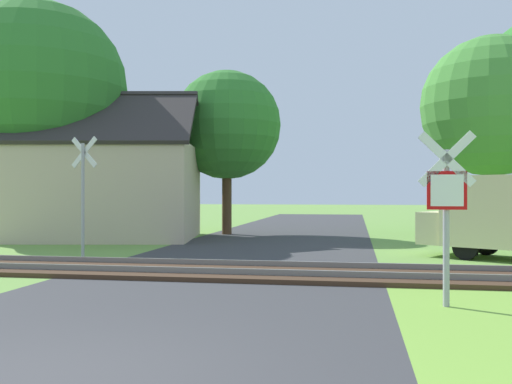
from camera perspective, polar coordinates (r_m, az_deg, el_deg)
name	(u,v)px	position (r m, az deg, el deg)	size (l,w,h in m)	color
road_asphalt	(131,333)	(7.60, -12.43, -13.64)	(6.76, 80.00, 0.01)	#38383A
rail_track	(226,271)	(12.66, -3.04, -7.91)	(60.00, 2.60, 0.22)	#422D1E
stop_sign_near	(446,204)	(9.36, 18.51, -1.14)	(0.88, 0.14, 2.75)	#9E9EA5
crossing_sign_far	(83,187)	(16.59, -16.89, 0.45)	(0.86, 0.23, 3.35)	#9E9EA5
house	(104,188)	(22.88, -14.93, 0.40)	(8.08, 6.68, 5.72)	#C6B293
tree_center	(227,125)	(24.61, -2.93, 6.67)	(4.65, 4.65, 7.01)	#513823
tree_right	(492,107)	(24.35, 22.53, 7.90)	(5.48, 5.48, 7.91)	#513823
tree_left	(38,89)	(24.43, -20.94, 9.58)	(6.93, 6.93, 9.34)	#513823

